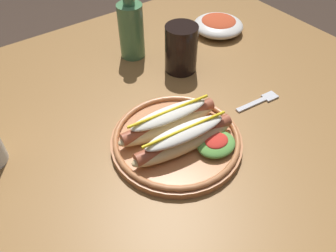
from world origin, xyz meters
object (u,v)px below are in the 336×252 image
at_px(hot_dog_plate, 178,136).
at_px(glass_bottle, 131,28).
at_px(fork, 260,101).
at_px(side_bowl, 218,25).
at_px(soda_cup, 181,49).

height_order(hot_dog_plate, glass_bottle, glass_bottle).
bearing_deg(fork, side_bowl, 70.56).
bearing_deg(fork, glass_bottle, 116.67).
height_order(fork, side_bowl, side_bowl).
xyz_separation_m(hot_dog_plate, glass_bottle, (0.11, 0.35, 0.06)).
height_order(hot_dog_plate, fork, hot_dog_plate).
xyz_separation_m(hot_dog_plate, side_bowl, (0.39, 0.30, -0.00)).
relative_size(hot_dog_plate, glass_bottle, 1.24).
bearing_deg(soda_cup, side_bowl, 22.40).
distance_m(soda_cup, glass_bottle, 0.15).
bearing_deg(glass_bottle, soda_cup, -63.22).
distance_m(hot_dog_plate, soda_cup, 0.28).
height_order(soda_cup, side_bowl, soda_cup).
relative_size(hot_dog_plate, soda_cup, 2.21).
bearing_deg(soda_cup, glass_bottle, 116.78).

